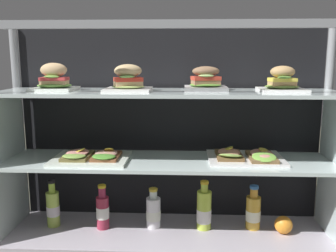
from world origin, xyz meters
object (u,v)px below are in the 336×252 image
Objects in this scene: open_sandwich_tray_mid_right at (91,157)px; juice_bottle_back_left at (204,210)px; juice_bottle_front_second at (153,212)px; orange_fruit_beside_bottles at (284,225)px; plated_roll_sandwich_near_left_corner at (128,82)px; juice_bottle_near_post at (253,212)px; plated_roll_sandwich_far_left at (206,82)px; plated_roll_sandwich_left_of_center at (282,82)px; juice_bottle_back_right at (103,211)px; juice_bottle_back_center at (53,208)px; plated_roll_sandwich_far_right at (54,80)px; open_sandwich_tray_far_left at (246,156)px.

open_sandwich_tray_mid_right reaches higher than juice_bottle_back_left.
juice_bottle_front_second is 2.36× the size of orange_fruit_beside_bottles.
plated_roll_sandwich_near_left_corner reaches higher than open_sandwich_tray_mid_right.
plated_roll_sandwich_far_left is at bearing -179.13° from juice_bottle_near_post.
juice_bottle_back_right is (-0.81, 0.00, -0.61)m from plated_roll_sandwich_left_of_center.
plated_roll_sandwich_far_left is 0.95m from juice_bottle_back_center.
plated_roll_sandwich_far_right is 1.01m from plated_roll_sandwich_left_of_center.
juice_bottle_front_second is at bearing 31.43° from plated_roll_sandwich_near_left_corner.
juice_bottle_back_left reaches higher than orange_fruit_beside_bottles.
plated_roll_sandwich_far_right is 0.54× the size of open_sandwich_tray_far_left.
juice_bottle_back_center is at bearing 178.31° from orange_fruit_beside_bottles.
open_sandwich_tray_mid_right is 0.35m from juice_bottle_back_center.
plated_roll_sandwich_left_of_center is at bearing 2.51° from open_sandwich_tray_mid_right.
juice_bottle_back_center is (-1.06, 0.02, -0.61)m from plated_roll_sandwich_left_of_center.
juice_bottle_near_post is at bearing 34.76° from open_sandwich_tray_far_left.
open_sandwich_tray_far_left is at bearing 175.39° from orange_fruit_beside_bottles.
open_sandwich_tray_mid_right reaches higher than juice_bottle_front_second.
open_sandwich_tray_far_left is (0.19, -0.03, -0.33)m from plated_roll_sandwich_far_left.
juice_bottle_back_center is (-0.39, 0.05, -0.61)m from plated_roll_sandwich_near_left_corner.
orange_fruit_beside_bottles is at bearing 1.53° from plated_roll_sandwich_near_left_corner.
plated_roll_sandwich_left_of_center is 0.37m from open_sandwich_tray_far_left.
plated_roll_sandwich_far_left is at bearing 106.36° from juice_bottle_back_left.
juice_bottle_near_post is at bearing 3.16° from juice_bottle_back_left.
plated_roll_sandwich_far_right reaches higher than plated_roll_sandwich_near_left_corner.
open_sandwich_tray_mid_right is 1.44× the size of juice_bottle_back_left.
plated_roll_sandwich_near_left_corner is (0.34, -0.03, -0.00)m from plated_roll_sandwich_far_right.
plated_roll_sandwich_left_of_center reaches higher than juice_bottle_back_center.
plated_roll_sandwich_far_left reaches higher than juice_bottle_back_left.
juice_bottle_back_right is 2.61× the size of orange_fruit_beside_bottles.
juice_bottle_back_center is at bearing 178.89° from open_sandwich_tray_far_left.
plated_roll_sandwich_far_left is 0.33m from plated_roll_sandwich_left_of_center.
juice_bottle_back_right is (0.25, -0.01, -0.00)m from juice_bottle_back_center.
open_sandwich_tray_far_left is 1.74× the size of juice_bottle_front_second.
juice_bottle_back_left is at bearing 173.16° from open_sandwich_tray_far_left.
juice_bottle_back_left is at bearing 2.12° from plated_roll_sandwich_far_right.
plated_roll_sandwich_far_right is 0.65m from juice_bottle_back_right.
plated_roll_sandwich_far_left is 0.89× the size of juice_bottle_near_post.
plated_roll_sandwich_far_right reaches higher than orange_fruit_beside_bottles.
juice_bottle_back_left is at bearing -1.32° from juice_bottle_front_second.
juice_bottle_back_left is at bearing 174.27° from orange_fruit_beside_bottles.
juice_bottle_back_right is at bearing 165.21° from plated_roll_sandwich_near_left_corner.
plated_roll_sandwich_left_of_center is (1.01, 0.00, -0.01)m from plated_roll_sandwich_far_right.
juice_bottle_back_left is (0.73, 0.00, 0.00)m from juice_bottle_back_center.
plated_roll_sandwich_far_right is 1.11m from juice_bottle_near_post.
open_sandwich_tray_far_left is at bearing -6.84° from juice_bottle_back_left.
plated_roll_sandwich_near_left_corner is 0.85× the size of juice_bottle_back_left.
plated_roll_sandwich_near_left_corner is at bearing -14.79° from juice_bottle_back_right.
juice_bottle_front_second is 0.83× the size of juice_bottle_back_left.
open_sandwich_tray_mid_right is (-0.85, -0.04, -0.34)m from plated_roll_sandwich_left_of_center.
plated_roll_sandwich_far_left is at bearing 1.09° from juice_bottle_back_center.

